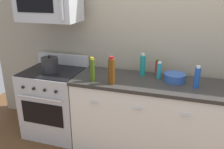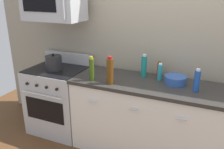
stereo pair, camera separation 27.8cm
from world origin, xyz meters
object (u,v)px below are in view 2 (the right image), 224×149
at_px(bottle_soda_blue, 197,81).
at_px(bottle_dish_soap, 160,72).
at_px(bottle_wine_amber, 110,71).
at_px(stockpot, 54,63).
at_px(range_oven, 59,99).
at_px(microwave, 54,4).
at_px(bottle_hot_sauce_red, 159,69).
at_px(bottle_olive_oil, 92,69).
at_px(bottle_sparkling_teal, 144,66).
at_px(bowl_blue_mixing, 175,80).

height_order(bottle_soda_blue, bottle_dish_soap, bottle_soda_blue).
height_order(bottle_wine_amber, stockpot, bottle_wine_amber).
relative_size(range_oven, stockpot, 4.83).
height_order(microwave, bottle_wine_amber, microwave).
xyz_separation_m(bottle_hot_sauce_red, stockpot, (-1.32, -0.30, 0.00)).
bearing_deg(bottle_olive_oil, stockpot, 167.11).
bearing_deg(bottle_wine_amber, bottle_dish_soap, 34.74).
xyz_separation_m(microwave, bottle_dish_soap, (1.36, 0.09, -0.73)).
xyz_separation_m(bottle_sparkling_teal, stockpot, (-1.15, -0.23, -0.04)).
xyz_separation_m(bottle_dish_soap, bottle_sparkling_teal, (-0.21, 0.04, 0.03)).
relative_size(bottle_olive_oil, bowl_blue_mixing, 1.18).
xyz_separation_m(microwave, bottle_olive_oil, (0.64, -0.24, -0.69)).
height_order(microwave, bowl_blue_mixing, microwave).
xyz_separation_m(bottle_olive_oil, bottle_dish_soap, (0.72, 0.33, -0.04)).
bearing_deg(range_oven, stockpot, -90.00).
bearing_deg(stockpot, bottle_hot_sauce_red, 12.62).
height_order(bottle_sparkling_teal, bowl_blue_mixing, bottle_sparkling_teal).
bearing_deg(bowl_blue_mixing, range_oven, -176.85).
bearing_deg(bowl_blue_mixing, stockpot, -174.88).
relative_size(bottle_olive_oil, stockpot, 1.30).
relative_size(bottle_olive_oil, bottle_wine_amber, 0.90).
height_order(bottle_hot_sauce_red, stockpot, stockpot).
height_order(bottle_olive_oil, bottle_soda_blue, bottle_olive_oil).
relative_size(bottle_dish_soap, stockpot, 0.93).
xyz_separation_m(bottle_olive_oil, bottle_hot_sauce_red, (0.68, 0.44, -0.04)).
relative_size(microwave, bottle_olive_oil, 2.58).
distance_m(microwave, bottle_dish_soap, 1.55).
xyz_separation_m(bottle_soda_blue, bottle_sparkling_teal, (-0.63, 0.21, 0.02)).
distance_m(range_oven, bottle_sparkling_teal, 1.30).
xyz_separation_m(microwave, bottle_soda_blue, (1.78, -0.08, -0.71)).
height_order(range_oven, bottle_sparkling_teal, bottle_sparkling_teal).
distance_m(bottle_dish_soap, bottle_sparkling_teal, 0.21).
bearing_deg(bowl_blue_mixing, bottle_hot_sauce_red, 145.07).
distance_m(bottle_hot_sauce_red, bottle_wine_amber, 0.64).
height_order(bottle_olive_oil, bottle_dish_soap, bottle_olive_oil).
height_order(bottle_soda_blue, bowl_blue_mixing, bottle_soda_blue).
height_order(bottle_wine_amber, bowl_blue_mixing, bottle_wine_amber).
xyz_separation_m(range_oven, bottle_hot_sauce_red, (1.32, 0.24, 0.54)).
height_order(range_oven, bottle_olive_oil, bottle_olive_oil).
xyz_separation_m(microwave, stockpot, (-0.00, -0.10, -0.73)).
xyz_separation_m(range_oven, bowl_blue_mixing, (1.55, 0.09, 0.50)).
xyz_separation_m(bottle_dish_soap, bottle_wine_amber, (-0.49, -0.34, 0.05)).
bearing_deg(bottle_wine_amber, range_oven, 166.76).
distance_m(bottle_soda_blue, bowl_blue_mixing, 0.27).
distance_m(range_oven, bottle_olive_oil, 0.89).
distance_m(bottle_dish_soap, bowl_blue_mixing, 0.20).
relative_size(bottle_soda_blue, bottle_sparkling_teal, 0.89).
height_order(bottle_hot_sauce_red, bowl_blue_mixing, bottle_hot_sauce_red).
distance_m(bottle_hot_sauce_red, bottle_dish_soap, 0.12).
bearing_deg(bottle_hot_sauce_red, bottle_wine_amber, -134.98).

